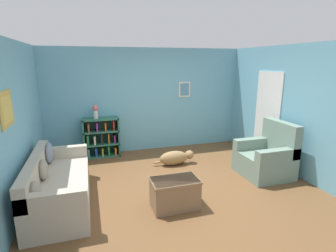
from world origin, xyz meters
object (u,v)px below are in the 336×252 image
recliner_chair (267,157)px  vase (95,111)px  couch (58,186)px  dog (176,158)px  bookshelf (101,138)px  coffee_table (175,193)px

recliner_chair → vase: vase is taller
couch → vase: 2.34m
dog → vase: bearing=147.3°
bookshelf → recliner_chair: (3.15, -2.12, -0.08)m
recliner_chair → dog: 1.93m
bookshelf → coffee_table: (0.97, -2.76, -0.20)m
bookshelf → dog: (1.55, -1.07, -0.29)m
couch → vase: size_ratio=6.42×
bookshelf → recliner_chair: bearing=-33.9°
couch → vase: vase is taller
couch → recliner_chair: recliner_chair is taller
coffee_table → vase: 3.07m
dog → vase: 2.18m
coffee_table → vase: vase is taller
bookshelf → vase: (-0.09, -0.02, 0.68)m
bookshelf → dog: size_ratio=1.00×
couch → bookshelf: size_ratio=2.16×
dog → vase: size_ratio=2.96×
recliner_chair → coffee_table: size_ratio=1.46×
coffee_table → dog: (0.58, 1.69, -0.09)m
couch → vase: bearing=71.0°
couch → recliner_chair: (3.96, -0.03, 0.06)m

